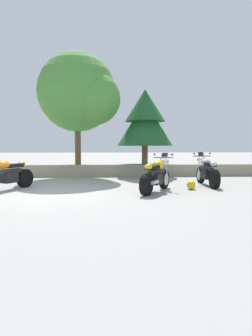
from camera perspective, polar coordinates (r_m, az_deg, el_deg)
ground_plane at (r=8.40m, az=-16.05°, el=-5.13°), size 120.00×120.00×0.00m
stone_wall at (r=13.05m, az=-11.37°, el=-0.47°), size 36.00×0.80×0.55m
motorcycle_orange_near_left at (r=9.31m, az=-23.64°, el=-1.39°), size 1.12×1.92×1.18m
motorcycle_yellow_centre at (r=8.35m, az=6.40°, el=-1.67°), size 1.23×1.84×1.18m
motorcycle_silver_far_right at (r=10.10m, az=16.62°, el=-0.78°), size 0.67×2.06×1.18m
rider_helmet at (r=9.03m, az=13.50°, el=-3.53°), size 0.28×0.28×0.28m
leafy_tree_mid_left at (r=13.07m, az=-9.48°, el=15.08°), size 3.79×3.61×5.14m
pine_tree_mid_right at (r=12.87m, az=4.00°, el=10.24°), size 2.60×2.60×3.49m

